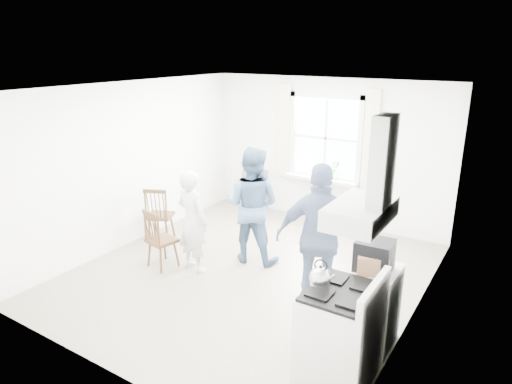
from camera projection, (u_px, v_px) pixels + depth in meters
The scene contains 15 objects.
room_shell at pixel (250, 186), 6.15m from camera, with size 4.62×5.12×2.64m.
window_assembly at pixel (325, 143), 8.07m from camera, with size 1.88×0.24×1.70m.
range_hood at pixel (368, 196), 3.83m from camera, with size 0.45×0.76×0.94m.
shelf_unit at pixel (255, 189), 9.02m from camera, with size 0.40×0.30×0.80m, color slate.
gas_stove at pixel (340, 334), 4.34m from camera, with size 0.68×0.76×1.12m.
kettle at pixel (320, 278), 4.24m from camera, with size 0.20×0.20×0.29m.
low_cabinet at pixel (371, 306), 4.88m from camera, with size 0.50×0.55×0.90m, color silver.
stereo_stack at pixel (374, 255), 4.66m from camera, with size 0.37×0.34×0.32m.
cardboard_box at pixel (373, 264), 4.61m from camera, with size 0.31×0.22×0.20m, color #A16F4E.
windsor_chair_a at pixel (157, 209), 7.40m from camera, with size 0.52×0.51×0.94m.
windsor_chair_b at pixel (156, 233), 6.51m from camera, with size 0.45×0.44×0.90m.
person_left at pixel (192, 221), 6.43m from camera, with size 0.55×0.55×1.50m, color silver.
person_mid at pixel (252, 205), 6.70m from camera, with size 0.85×0.85×1.74m, color #476585.
person_right at pixel (320, 238), 5.45m from camera, with size 1.07×1.07×1.83m, color navy.
potted_plant at pixel (334, 170), 8.02m from camera, with size 0.20×0.20×0.36m, color #337434.
Camera 1 is at (3.22, -4.93, 3.10)m, focal length 32.00 mm.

